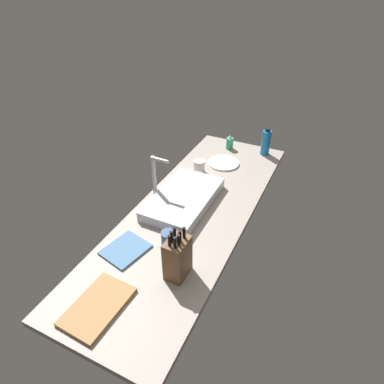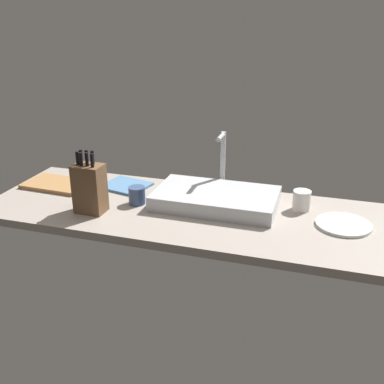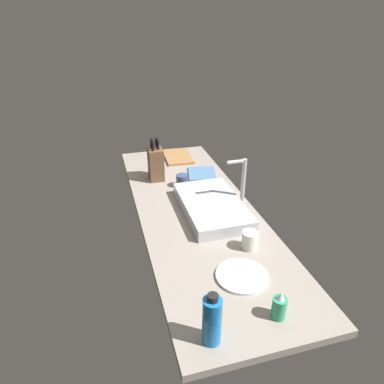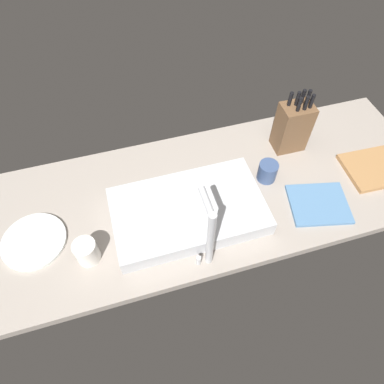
# 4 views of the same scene
# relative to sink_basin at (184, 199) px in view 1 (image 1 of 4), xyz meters

# --- Properties ---
(countertop_slab) EXTENTS (1.88, 0.63, 0.04)m
(countertop_slab) POSITION_rel_sink_basin_xyz_m (-0.04, -0.08, -0.05)
(countertop_slab) COLOR gray
(countertop_slab) RESTS_ON ground
(sink_basin) EXTENTS (0.53, 0.31, 0.06)m
(sink_basin) POSITION_rel_sink_basin_xyz_m (0.00, 0.00, 0.00)
(sink_basin) COLOR #B7BABF
(sink_basin) RESTS_ON countertop_slab
(faucet) EXTENTS (0.06, 0.11, 0.28)m
(faucet) POSITION_rel_sink_basin_xyz_m (-0.02, 0.17, 0.13)
(faucet) COLOR #B7BABF
(faucet) RESTS_ON countertop_slab
(knife_block) EXTENTS (0.12, 0.09, 0.26)m
(knife_block) POSITION_rel_sink_basin_xyz_m (-0.49, -0.22, 0.08)
(knife_block) COLOR brown
(knife_block) RESTS_ON countertop_slab
(cutting_board) EXTENTS (0.31, 0.20, 0.02)m
(cutting_board) POSITION_rel_sink_basin_xyz_m (-0.80, 0.00, -0.02)
(cutting_board) COLOR #9E7042
(cutting_board) RESTS_ON countertop_slab
(soap_bottle) EXTENTS (0.05, 0.05, 0.11)m
(soap_bottle) POSITION_rel_sink_basin_xyz_m (0.76, -0.00, 0.02)
(soap_bottle) COLOR #2D9966
(soap_bottle) RESTS_ON countertop_slab
(water_bottle) EXTENTS (0.07, 0.07, 0.20)m
(water_bottle) POSITION_rel_sink_basin_xyz_m (0.80, -0.27, 0.06)
(water_bottle) COLOR #1970B7
(water_bottle) RESTS_ON countertop_slab
(dinner_plate) EXTENTS (0.22, 0.22, 0.01)m
(dinner_plate) POSITION_rel_sink_basin_xyz_m (0.53, -0.05, -0.03)
(dinner_plate) COLOR silver
(dinner_plate) RESTS_ON countertop_slab
(dish_towel) EXTENTS (0.24, 0.22, 0.01)m
(dish_towel) POSITION_rel_sink_basin_xyz_m (-0.47, 0.09, -0.03)
(dish_towel) COLOR teal
(dish_towel) RESTS_ON countertop_slab
(coffee_mug) EXTENTS (0.07, 0.07, 0.08)m
(coffee_mug) POSITION_rel_sink_basin_xyz_m (-0.34, -0.08, 0.01)
(coffee_mug) COLOR #384C75
(coffee_mug) RESTS_ON countertop_slab
(ceramic_cup) EXTENTS (0.08, 0.08, 0.09)m
(ceramic_cup) POSITION_rel_sink_basin_xyz_m (0.36, 0.06, 0.01)
(ceramic_cup) COLOR silver
(ceramic_cup) RESTS_ON countertop_slab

